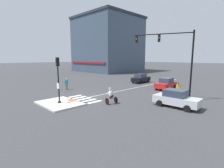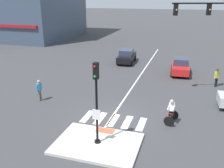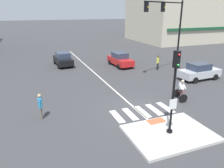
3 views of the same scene
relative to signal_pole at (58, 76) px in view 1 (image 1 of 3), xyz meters
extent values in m
plane|color=#3D3D3F|center=(0.00, 3.18, -2.84)|extent=(300.00, 300.00, 0.00)
cube|color=beige|center=(0.00, 0.01, -2.77)|extent=(4.55, 3.34, 0.15)
cube|color=#DB5B38|center=(0.00, 1.33, -2.69)|extent=(1.10, 0.60, 0.01)
cylinder|color=black|center=(0.00, 0.01, -2.63)|extent=(0.32, 0.32, 0.12)
cylinder|color=black|center=(0.00, 0.01, -0.82)|extent=(0.12, 0.12, 3.51)
cube|color=white|center=(0.00, -0.07, -1.00)|extent=(0.44, 0.03, 0.56)
cube|color=black|center=(0.00, 0.01, 1.35)|extent=(0.24, 0.28, 0.84)
sphere|color=red|center=(0.00, -0.15, 1.60)|extent=(0.12, 0.12, 0.12)
sphere|color=green|center=(0.00, -0.15, 1.10)|extent=(0.12, 0.12, 0.12)
cube|color=silver|center=(-1.85, 3.01, -2.84)|extent=(0.44, 1.80, 0.01)
cube|color=silver|center=(-0.92, 3.01, -2.84)|extent=(0.44, 1.80, 0.01)
cube|color=silver|center=(0.00, 3.01, -2.84)|extent=(0.44, 1.80, 0.01)
cube|color=silver|center=(0.92, 3.01, -2.84)|extent=(0.44, 1.80, 0.01)
cube|color=silver|center=(1.85, 3.01, -2.84)|extent=(0.44, 1.80, 0.01)
cube|color=silver|center=(-0.22, 13.18, -2.84)|extent=(0.14, 28.00, 0.01)
cylinder|color=black|center=(8.58, 10.77, 0.86)|extent=(0.18, 0.18, 7.41)
cylinder|color=black|center=(5.67, 9.55, 4.32)|extent=(5.85, 2.53, 0.11)
cube|color=black|center=(5.38, 9.43, 3.87)|extent=(0.36, 0.38, 0.80)
sphere|color=gold|center=(5.45, 9.28, 3.87)|extent=(0.12, 0.12, 0.12)
cube|color=black|center=(3.06, 8.46, 3.87)|extent=(0.36, 0.38, 0.80)
sphere|color=gold|center=(3.13, 8.30, 3.87)|extent=(0.12, 0.12, 0.12)
cube|color=#3D4C60|center=(-26.92, 32.25, 5.76)|extent=(18.42, 17.48, 17.21)
cube|color=#242D3A|center=(-26.92, 32.25, 14.71)|extent=(18.97, 18.01, 0.70)
cube|color=maroon|center=(-26.92, 23.36, 0.26)|extent=(16.57, 0.30, 0.50)
cube|color=red|center=(3.60, 15.00, -2.19)|extent=(1.91, 4.18, 0.70)
cube|color=#2D384C|center=(3.59, 15.15, -1.52)|extent=(1.58, 1.97, 0.64)
cylinder|color=black|center=(4.49, 13.77, -2.54)|extent=(0.21, 0.61, 0.60)
cylinder|color=black|center=(2.83, 13.69, -2.54)|extent=(0.21, 0.61, 0.60)
cylinder|color=black|center=(4.36, 16.31, -2.54)|extent=(0.21, 0.61, 0.60)
cylinder|color=black|center=(2.70, 16.23, -2.54)|extent=(0.21, 0.61, 0.60)
cube|color=black|center=(-2.83, 17.82, -2.19)|extent=(1.90, 4.18, 0.70)
cube|color=#2D384C|center=(-2.82, 17.67, -1.52)|extent=(1.57, 1.97, 0.64)
cylinder|color=black|center=(-3.72, 19.05, -2.54)|extent=(0.21, 0.61, 0.60)
cylinder|color=black|center=(-2.06, 19.13, -2.54)|extent=(0.21, 0.61, 0.60)
cylinder|color=black|center=(-3.60, 16.51, -2.54)|extent=(0.21, 0.61, 0.60)
cylinder|color=black|center=(-1.93, 16.59, -2.54)|extent=(0.21, 0.61, 0.60)
cube|color=silver|center=(8.68, 7.29, -2.19)|extent=(4.17, 1.87, 0.70)
cube|color=#2D384C|center=(8.53, 7.29, -1.52)|extent=(1.96, 1.56, 0.64)
cylinder|color=black|center=(9.92, 8.18, -2.54)|extent=(0.61, 0.20, 0.60)
cylinder|color=black|center=(9.98, 6.51, -2.54)|extent=(0.61, 0.20, 0.60)
cylinder|color=black|center=(7.38, 8.07, -2.54)|extent=(0.61, 0.20, 0.60)
cylinder|color=black|center=(7.44, 6.41, -2.54)|extent=(0.61, 0.20, 0.60)
cylinder|color=black|center=(3.51, 3.24, -2.51)|extent=(0.66, 0.17, 0.66)
cylinder|color=black|center=(3.71, 4.27, -2.51)|extent=(0.66, 0.17, 0.66)
cylinder|color=#B21E1E|center=(3.61, 3.75, -2.29)|extent=(0.22, 0.89, 0.05)
cylinder|color=#B21E1E|center=(3.64, 3.93, -2.11)|extent=(0.04, 0.04, 0.30)
cylinder|color=#B21E1E|center=(3.52, 3.29, -1.99)|extent=(0.44, 0.12, 0.04)
cylinder|color=black|center=(3.69, 3.76, -2.11)|extent=(0.19, 0.41, 0.33)
cylinder|color=black|center=(3.53, 3.79, -2.11)|extent=(0.19, 0.41, 0.33)
cube|color=silver|center=(3.59, 3.67, -1.68)|extent=(0.41, 0.44, 0.60)
sphere|color=beige|center=(3.57, 3.56, -1.27)|extent=(0.22, 0.22, 0.22)
cylinder|color=silver|center=(3.72, 3.47, -1.68)|extent=(0.17, 0.46, 0.31)
cylinder|color=silver|center=(3.40, 3.53, -1.68)|extent=(0.17, 0.46, 0.31)
cylinder|color=#6B6051|center=(-6.38, 4.38, -2.43)|extent=(0.12, 0.12, 0.82)
cylinder|color=#6B6051|center=(-6.35, 4.54, -2.43)|extent=(0.12, 0.12, 0.82)
cube|color=#338CBF|center=(-6.36, 4.46, -1.72)|extent=(0.27, 0.39, 0.60)
cylinder|color=#338CBF|center=(-6.40, 4.24, -1.77)|extent=(0.09, 0.09, 0.56)
cylinder|color=#338CBF|center=(-6.33, 4.69, -1.77)|extent=(0.09, 0.09, 0.56)
sphere|color=tan|center=(-6.36, 4.46, -1.28)|extent=(0.22, 0.22, 0.22)
cylinder|color=black|center=(6.92, 11.88, -2.43)|extent=(0.12, 0.12, 0.82)
cylinder|color=black|center=(6.80, 11.78, -2.43)|extent=(0.12, 0.12, 0.82)
cube|color=#DBD64C|center=(6.86, 11.83, -1.72)|extent=(0.42, 0.40, 0.60)
cylinder|color=#DBD64C|center=(7.03, 11.98, -1.77)|extent=(0.09, 0.09, 0.56)
cylinder|color=#DBD64C|center=(6.68, 11.69, -1.77)|extent=(0.09, 0.09, 0.56)
sphere|color=#936B4C|center=(6.86, 11.83, -1.28)|extent=(0.22, 0.22, 0.22)
camera|label=1|loc=(15.19, -7.71, 1.75)|focal=26.82mm
camera|label=2|loc=(4.24, -11.03, 4.81)|focal=40.25mm
camera|label=3|loc=(-6.67, -8.37, 3.61)|focal=34.43mm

